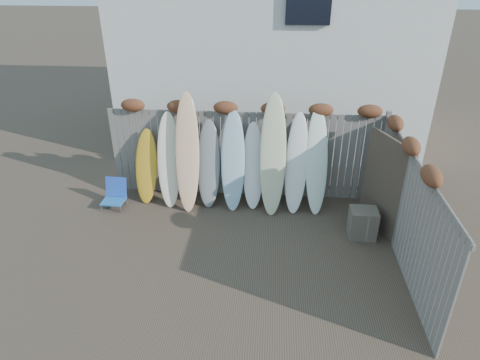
# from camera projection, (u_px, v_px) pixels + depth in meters

# --- Properties ---
(ground) EXTENTS (80.00, 80.00, 0.00)m
(ground) POSITION_uv_depth(u_px,v_px,m) (235.00, 258.00, 7.91)
(ground) COLOR #493A2D
(back_fence) EXTENTS (6.05, 0.28, 2.24)m
(back_fence) POSITION_uv_depth(u_px,v_px,m) (247.00, 147.00, 9.45)
(back_fence) COLOR slate
(back_fence) RESTS_ON ground
(right_fence) EXTENTS (0.28, 4.40, 2.24)m
(right_fence) POSITION_uv_depth(u_px,v_px,m) (408.00, 205.00, 7.38)
(right_fence) COLOR slate
(right_fence) RESTS_ON ground
(house) EXTENTS (8.50, 5.50, 6.33)m
(house) POSITION_uv_depth(u_px,v_px,m) (272.00, 24.00, 12.07)
(house) COLOR silver
(house) RESTS_ON ground
(beach_chair) EXTENTS (0.49, 0.52, 0.63)m
(beach_chair) POSITION_uv_depth(u_px,v_px,m) (115.00, 194.00, 9.42)
(beach_chair) COLOR #246BB6
(beach_chair) RESTS_ON ground
(wooden_crate) EXTENTS (0.52, 0.43, 0.60)m
(wooden_crate) POSITION_uv_depth(u_px,v_px,m) (363.00, 223.00, 8.39)
(wooden_crate) COLOR brown
(wooden_crate) RESTS_ON ground
(lattice_panel) EXTENTS (0.57, 1.25, 2.01)m
(lattice_panel) POSITION_uv_depth(u_px,v_px,m) (385.00, 187.00, 8.25)
(lattice_panel) COLOR #32291E
(lattice_panel) RESTS_ON ground
(surfboard_0) EXTENTS (0.55, 0.62, 1.62)m
(surfboard_0) POSITION_uv_depth(u_px,v_px,m) (146.00, 167.00, 9.45)
(surfboard_0) COLOR gold
(surfboard_0) RESTS_ON ground
(surfboard_1) EXTENTS (0.56, 0.76, 2.02)m
(surfboard_1) POSITION_uv_depth(u_px,v_px,m) (169.00, 160.00, 9.27)
(surfboard_1) COLOR #F7EAC5
(surfboard_1) RESTS_ON ground
(surfboard_2) EXTENTS (0.57, 0.90, 2.47)m
(surfboard_2) POSITION_uv_depth(u_px,v_px,m) (187.00, 153.00, 9.06)
(surfboard_2) COLOR tan
(surfboard_2) RESTS_ON ground
(surfboard_3) EXTENTS (0.52, 0.68, 1.86)m
(surfboard_3) POSITION_uv_depth(u_px,v_px,m) (209.00, 164.00, 9.28)
(surfboard_3) COLOR gray
(surfboard_3) RESTS_ON ground
(surfboard_4) EXTENTS (0.54, 0.76, 2.10)m
(surfboard_4) POSITION_uv_depth(u_px,v_px,m) (233.00, 161.00, 9.14)
(surfboard_4) COLOR #98BACC
(surfboard_4) RESTS_ON ground
(surfboard_5) EXTENTS (0.50, 0.69, 1.84)m
(surfboard_5) POSITION_uv_depth(u_px,v_px,m) (253.00, 166.00, 9.22)
(surfboard_5) COLOR white
(surfboard_5) RESTS_ON ground
(surfboard_6) EXTENTS (0.56, 0.88, 2.49)m
(surfboard_6) POSITION_uv_depth(u_px,v_px,m) (273.00, 155.00, 8.94)
(surfboard_6) COLOR beige
(surfboard_6) RESTS_ON ground
(surfboard_7) EXTENTS (0.53, 0.78, 2.09)m
(surfboard_7) POSITION_uv_depth(u_px,v_px,m) (296.00, 164.00, 9.04)
(surfboard_7) COLOR white
(surfboard_7) RESTS_ON ground
(surfboard_8) EXTENTS (0.53, 0.82, 2.21)m
(surfboard_8) POSITION_uv_depth(u_px,v_px,m) (317.00, 162.00, 8.99)
(surfboard_8) COLOR silver
(surfboard_8) RESTS_ON ground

